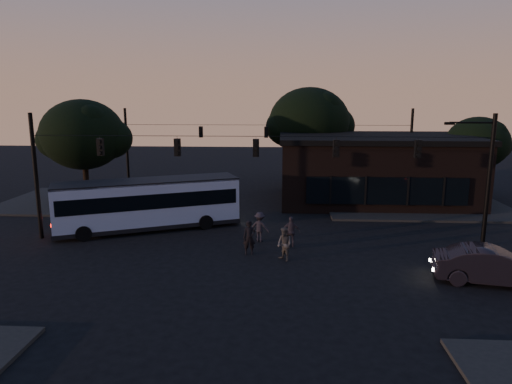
# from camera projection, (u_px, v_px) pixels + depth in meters

# --- Properties ---
(ground) EXTENTS (120.00, 120.00, 0.00)m
(ground) POSITION_uv_depth(u_px,v_px,m) (251.00, 266.00, 22.94)
(ground) COLOR black
(ground) RESTS_ON ground
(sidewalk_far_right) EXTENTS (14.00, 10.00, 0.15)m
(sidewalk_far_right) POSITION_uv_depth(u_px,v_px,m) (415.00, 205.00, 35.95)
(sidewalk_far_right) COLOR black
(sidewalk_far_right) RESTS_ON ground
(sidewalk_far_left) EXTENTS (14.00, 10.00, 0.15)m
(sidewalk_far_left) POSITION_uv_depth(u_px,v_px,m) (93.00, 201.00, 37.43)
(sidewalk_far_left) COLOR black
(sidewalk_far_left) RESTS_ON ground
(building) EXTENTS (15.40, 10.41, 5.40)m
(building) POSITION_uv_depth(u_px,v_px,m) (373.00, 168.00, 37.53)
(building) COLOR black
(building) RESTS_ON ground
(tree_behind) EXTENTS (7.60, 7.60, 9.43)m
(tree_behind) POSITION_uv_depth(u_px,v_px,m) (309.00, 122.00, 43.03)
(tree_behind) COLOR black
(tree_behind) RESTS_ON ground
(tree_right) EXTENTS (5.20, 5.20, 6.86)m
(tree_right) POSITION_uv_depth(u_px,v_px,m) (477.00, 143.00, 38.62)
(tree_right) COLOR black
(tree_right) RESTS_ON ground
(tree_left) EXTENTS (6.40, 6.40, 8.30)m
(tree_left) POSITION_uv_depth(u_px,v_px,m) (83.00, 135.00, 35.36)
(tree_left) COLOR black
(tree_left) RESTS_ON ground
(signal_rig_near) EXTENTS (26.24, 0.30, 7.50)m
(signal_rig_near) POSITION_uv_depth(u_px,v_px,m) (256.00, 167.00, 25.98)
(signal_rig_near) COLOR black
(signal_rig_near) RESTS_ON ground
(signal_rig_far) EXTENTS (26.24, 0.30, 7.50)m
(signal_rig_far) POSITION_uv_depth(u_px,v_px,m) (266.00, 145.00, 41.69)
(signal_rig_far) COLOR black
(signal_rig_far) RESTS_ON ground
(bus) EXTENTS (11.59, 7.07, 3.24)m
(bus) POSITION_uv_depth(u_px,v_px,m) (148.00, 202.00, 29.15)
(bus) COLOR #9DA6C7
(bus) RESTS_ON ground
(car) EXTENTS (5.32, 2.73, 1.67)m
(car) POSITION_uv_depth(u_px,v_px,m) (492.00, 266.00, 20.61)
(car) COLOR black
(car) RESTS_ON ground
(pedestrian_a) EXTENTS (0.72, 0.51, 1.88)m
(pedestrian_a) POSITION_uv_depth(u_px,v_px,m) (249.00, 238.00, 24.52)
(pedestrian_a) COLOR black
(pedestrian_a) RESTS_ON ground
(pedestrian_b) EXTENTS (1.06, 1.08, 1.75)m
(pedestrian_b) POSITION_uv_depth(u_px,v_px,m) (284.00, 244.00, 23.58)
(pedestrian_b) COLOR #423E3C
(pedestrian_b) RESTS_ON ground
(pedestrian_c) EXTENTS (1.05, 0.46, 1.76)m
(pedestrian_c) POSITION_uv_depth(u_px,v_px,m) (291.00, 232.00, 25.81)
(pedestrian_c) COLOR #2E2730
(pedestrian_c) RESTS_ON ground
(pedestrian_d) EXTENTS (1.28, 0.94, 1.77)m
(pedestrian_d) POSITION_uv_depth(u_px,v_px,m) (260.00, 227.00, 26.80)
(pedestrian_d) COLOR black
(pedestrian_d) RESTS_ON ground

